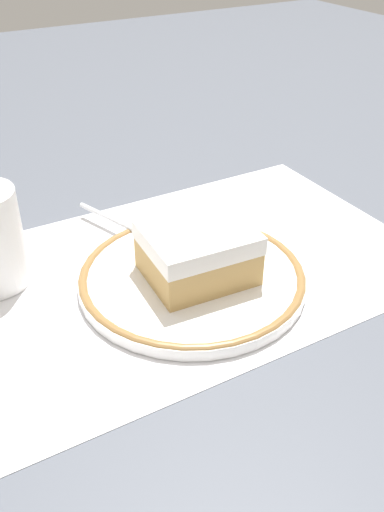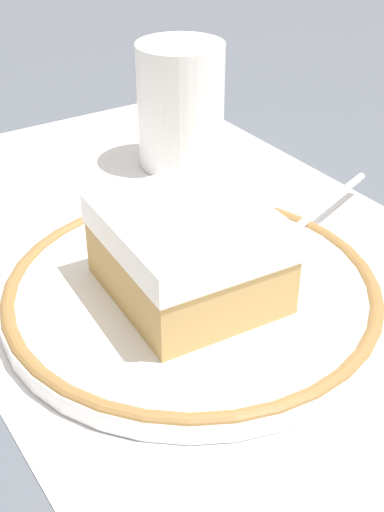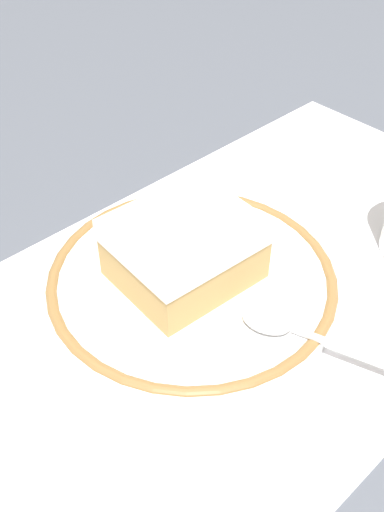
{
  "view_description": "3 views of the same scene",
  "coord_description": "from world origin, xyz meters",
  "px_view_note": "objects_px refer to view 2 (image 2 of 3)",
  "views": [
    {
      "loc": [
        0.19,
        0.41,
        0.33
      ],
      "look_at": [
        -0.03,
        0.03,
        0.03
      ],
      "focal_mm": 39.62,
      "sensor_mm": 36.0,
      "label": 1
    },
    {
      "loc": [
        -0.3,
        0.2,
        0.24
      ],
      "look_at": [
        -0.03,
        0.03,
        0.03
      ],
      "focal_mm": 47.7,
      "sensor_mm": 36.0,
      "label": 2
    },
    {
      "loc": [
        -0.25,
        -0.21,
        0.32
      ],
      "look_at": [
        -0.03,
        0.03,
        0.03
      ],
      "focal_mm": 42.1,
      "sensor_mm": 36.0,
      "label": 3
    }
  ],
  "objects_px": {
    "plate": "(192,291)",
    "cake_slice": "(188,252)",
    "cup": "(181,113)",
    "spoon": "(297,229)"
  },
  "relations": [
    {
      "from": "plate",
      "to": "spoon",
      "type": "bearing_deg",
      "value": -83.04
    },
    {
      "from": "cup",
      "to": "plate",
      "type": "bearing_deg",
      "value": 149.53
    },
    {
      "from": "spoon",
      "to": "cup",
      "type": "bearing_deg",
      "value": -3.49
    },
    {
      "from": "plate",
      "to": "cup",
      "type": "bearing_deg",
      "value": -30.47
    },
    {
      "from": "plate",
      "to": "cup",
      "type": "xyz_separation_m",
      "value": [
        0.17,
        -0.1,
        0.03
      ]
    },
    {
      "from": "plate",
      "to": "cake_slice",
      "type": "distance_m",
      "value": 0.03
    },
    {
      "from": "cake_slice",
      "to": "cup",
      "type": "distance_m",
      "value": 0.2
    },
    {
      "from": "plate",
      "to": "spoon",
      "type": "xyz_separation_m",
      "value": [
        0.01,
        -0.09,
        0.01
      ]
    },
    {
      "from": "cup",
      "to": "cake_slice",
      "type": "bearing_deg",
      "value": 148.82
    },
    {
      "from": "cake_slice",
      "to": "spoon",
      "type": "relative_size",
      "value": 0.78
    }
  ]
}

